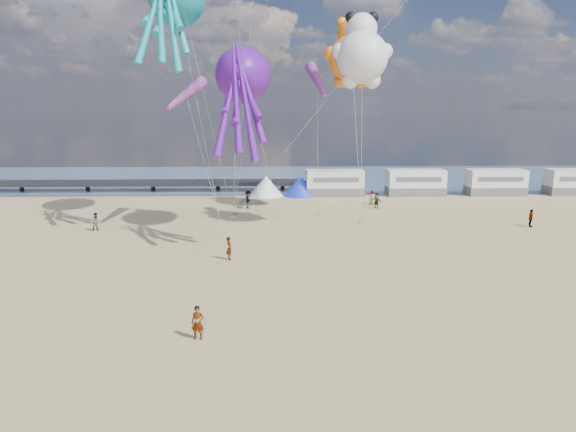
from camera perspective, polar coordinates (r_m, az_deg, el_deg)
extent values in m
plane|color=tan|center=(21.57, 1.45, -16.02)|extent=(120.00, 120.00, 0.00)
plane|color=#3E5776|center=(74.71, -0.75, 4.22)|extent=(120.00, 120.00, 0.00)
cube|color=black|center=(69.15, -24.53, 3.33)|extent=(60.00, 3.00, 0.50)
cube|color=silver|center=(60.06, 5.20, 3.69)|extent=(6.60, 2.50, 3.00)
cube|color=silver|center=(61.90, 13.99, 3.63)|extent=(6.60, 2.50, 3.00)
cube|color=silver|center=(65.08, 22.09, 3.50)|extent=(6.60, 2.50, 3.00)
cube|color=silver|center=(69.43, 29.30, 3.32)|extent=(6.60, 2.50, 3.00)
cone|color=white|center=(59.70, -2.47, 3.38)|extent=(4.00, 4.00, 2.40)
cone|color=#1933CC|center=(59.77, 1.38, 3.40)|extent=(4.00, 4.00, 2.40)
imported|color=tan|center=(23.54, -10.01, -11.61)|extent=(0.59, 0.41, 1.56)
imported|color=#7F6659|center=(55.17, 9.34, 2.06)|extent=(0.56, 0.37, 1.52)
imported|color=#7F6659|center=(45.68, -20.51, -0.61)|extent=(0.88, 0.85, 1.53)
imported|color=#7F6659|center=(52.39, -4.44, 1.83)|extent=(0.76, 0.94, 1.83)
imported|color=#7F6659|center=(48.84, 25.38, -0.22)|extent=(0.73, 1.08, 1.55)
imported|color=#7F6659|center=(53.06, 9.79, 1.67)|extent=(0.88, 0.95, 1.56)
imported|color=#7F6659|center=(34.91, -6.56, -3.59)|extent=(0.94, 1.55, 1.60)
cube|color=gray|center=(46.50, -7.54, -0.55)|extent=(0.50, 0.35, 0.22)
cube|color=gray|center=(47.55, -0.75, -0.17)|extent=(0.50, 0.35, 0.22)
cube|color=gray|center=(46.05, 8.16, -0.69)|extent=(0.50, 0.35, 0.22)
cube|color=gray|center=(49.07, 3.37, 0.19)|extent=(0.50, 0.35, 0.22)
cube|color=gray|center=(48.23, -6.14, -0.06)|extent=(0.50, 0.35, 0.22)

